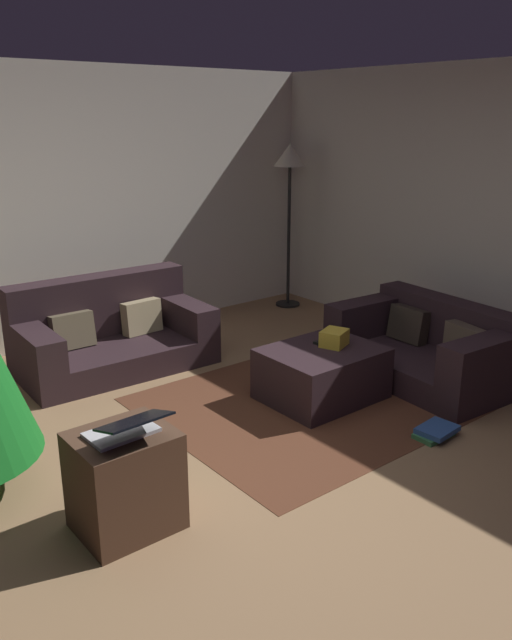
{
  "coord_description": "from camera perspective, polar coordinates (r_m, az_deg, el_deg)",
  "views": [
    {
      "loc": [
        -2.13,
        -2.78,
        2.15
      ],
      "look_at": [
        0.6,
        0.64,
        0.75
      ],
      "focal_mm": 36.24,
      "sensor_mm": 36.0,
      "label": 1
    }
  ],
  "objects": [
    {
      "name": "ground_plane",
      "position": [
        4.11,
        -1.02,
        -13.81
      ],
      "size": [
        6.4,
        6.4,
        0.0
      ],
      "primitive_type": "plane",
      "color": "#93704C"
    },
    {
      "name": "rear_partition",
      "position": [
        6.35,
        -18.94,
        9.11
      ],
      "size": [
        6.4,
        0.12,
        2.6
      ],
      "primitive_type": "cube",
      "color": "silver",
      "rests_on": "ground_plane"
    },
    {
      "name": "couch_left",
      "position": [
        5.86,
        -12.79,
        -1.21
      ],
      "size": [
        1.67,
        0.94,
        0.78
      ],
      "rotation": [
        0.0,
        0.0,
        3.1
      ],
      "color": "#2D1E23",
      "rests_on": "ground_plane"
    },
    {
      "name": "couch_right",
      "position": [
        5.68,
        15.09,
        -2.34
      ],
      "size": [
        1.03,
        1.58,
        0.63
      ],
      "rotation": [
        0.0,
        0.0,
        1.49
      ],
      "color": "#2D1E23",
      "rests_on": "ground_plane"
    },
    {
      "name": "ottoman",
      "position": [
        5.11,
        5.83,
        -4.73
      ],
      "size": [
        0.88,
        0.7,
        0.41
      ],
      "primitive_type": "cube",
      "color": "#2D1E23",
      "rests_on": "ground_plane"
    },
    {
      "name": "gift_box",
      "position": [
        5.09,
        6.92,
        -1.59
      ],
      "size": [
        0.26,
        0.24,
        0.13
      ],
      "primitive_type": "cube",
      "rotation": [
        0.0,
        0.0,
        0.38
      ],
      "color": "gold",
      "rests_on": "ottoman"
    },
    {
      "name": "tv_remote",
      "position": [
        5.1,
        5.93,
        -2.14
      ],
      "size": [
        0.08,
        0.17,
        0.02
      ],
      "primitive_type": "cube",
      "rotation": [
        0.0,
        0.0,
        0.18
      ],
      "color": "black",
      "rests_on": "ottoman"
    },
    {
      "name": "side_table",
      "position": [
        3.62,
        -11.5,
        -13.77
      ],
      "size": [
        0.52,
        0.44,
        0.56
      ],
      "primitive_type": "cube",
      "color": "#4C3323",
      "rests_on": "ground_plane"
    },
    {
      "name": "laptop",
      "position": [
        3.42,
        -11.39,
        -9.35
      ],
      "size": [
        0.37,
        0.38,
        0.17
      ],
      "color": "silver",
      "rests_on": "side_table"
    },
    {
      "name": "book_stack",
      "position": [
        4.73,
        15.6,
        -9.47
      ],
      "size": [
        0.31,
        0.23,
        0.07
      ],
      "color": "#387A47",
      "rests_on": "ground_plane"
    },
    {
      "name": "corner_lamp",
      "position": [
        7.33,
        3.0,
        13.21
      ],
      "size": [
        0.36,
        0.36,
        1.84
      ],
      "color": "black",
      "rests_on": "ground_plane"
    },
    {
      "name": "area_rug",
      "position": [
        5.19,
        5.76,
        -6.8
      ],
      "size": [
        2.6,
        2.0,
        0.01
      ],
      "primitive_type": "cube",
      "color": "brown",
      "rests_on": "ground_plane"
    }
  ]
}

